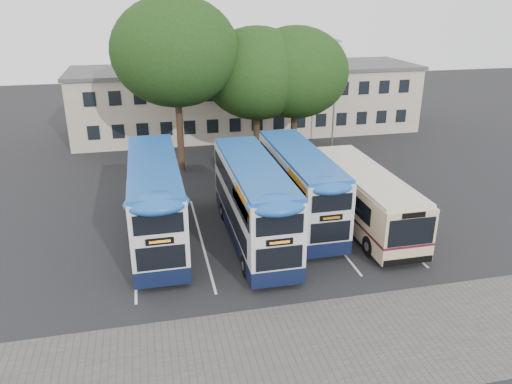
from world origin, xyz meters
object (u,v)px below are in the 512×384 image
Objects in this scene: bus_dd_left at (155,197)px; bus_single at (363,194)px; tree_left at (175,52)px; bus_dd_mid at (253,199)px; tree_right at (295,72)px; bus_dd_right at (299,183)px; lamp_post at (335,89)px; tree_mid at (257,73)px.

bus_dd_left reaches higher than bus_single.
tree_left is 1.19× the size of bus_dd_mid.
bus_dd_mid reaches higher than bus_single.
tree_left reaches higher than tree_right.
bus_dd_mid is at bearing -149.18° from bus_dd_right.
lamp_post is at bearing 42.84° from bus_dd_left.
tree_right is at bearing 64.76° from bus_dd_mid.
tree_left is 13.65m from bus_dd_right.
bus_single is at bearing -18.71° from bus_dd_right.
bus_dd_left is (-15.52, -14.39, -2.62)m from lamp_post.
bus_dd_mid is at bearing -115.24° from tree_right.
lamp_post is 14.14m from tree_left.
tree_mid is at bearing 76.39° from bus_dd_mid.
bus_dd_right is (-3.07, -11.30, -4.58)m from tree_right.
lamp_post is 0.84× the size of bus_single.
lamp_post reaches higher than bus_single.
tree_mid is at bearing -162.23° from lamp_post.
tree_mid is 3.00m from tree_right.
bus_dd_mid is at bearing -77.27° from tree_left.
bus_dd_left is 1.06× the size of bus_dd_right.
tree_mid is 1.02× the size of bus_dd_right.
bus_dd_mid is 3.67m from bus_dd_right.
tree_left is at bearing -171.33° from tree_mid.
bus_dd_mid is at bearing -123.87° from lamp_post.
bus_dd_right is at bearing 30.82° from bus_dd_mid.
tree_mid is at bearing 89.66° from bus_dd_right.
lamp_post is 0.72× the size of tree_left.
tree_left reaches higher than bus_single.
lamp_post reaches higher than bus_dd_mid.
lamp_post is 5.24m from tree_right.
bus_dd_mid is (-6.22, -13.18, -4.49)m from tree_right.
bus_dd_mid is (-3.22, -13.29, -4.50)m from tree_mid.
bus_dd_right is 3.70m from bus_single.
lamp_post is 0.86× the size of bus_dd_mid.
tree_right reaches higher than bus_dd_right.
bus_single is (0.40, -12.48, -5.09)m from tree_right.
tree_right is at bearing 46.73° from bus_dd_left.
tree_left is 14.16m from bus_dd_mid.
bus_dd_left is 11.69m from bus_single.
bus_dd_right is at bearing -118.09° from lamp_post.
tree_mid reaches higher than lamp_post.
lamp_post is 15.81m from bus_dd_right.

